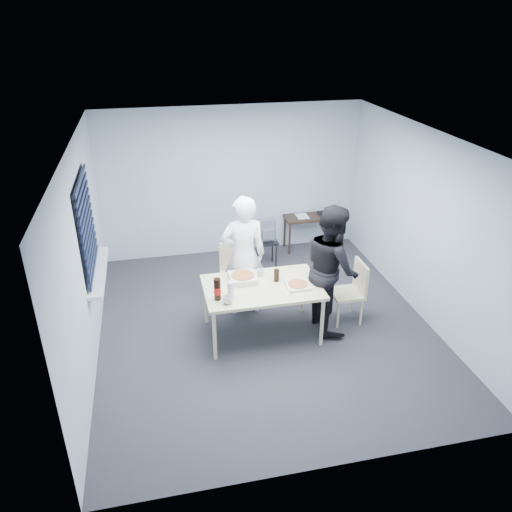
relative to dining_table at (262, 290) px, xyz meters
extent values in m
plane|color=#2A2A2F|center=(0.09, 0.19, -0.68)|extent=(5.00, 5.00, 0.00)
plane|color=white|center=(0.09, 0.19, 1.92)|extent=(5.00, 5.00, 0.00)
plane|color=#B0BDC7|center=(0.09, 2.69, 0.62)|extent=(4.50, 0.00, 4.50)
plane|color=#B0BDC7|center=(0.09, -2.31, 0.62)|extent=(4.50, 0.00, 4.50)
plane|color=#B0BDC7|center=(-2.16, 0.19, 0.62)|extent=(0.00, 5.00, 5.00)
plane|color=#B0BDC7|center=(2.34, 0.19, 0.62)|extent=(0.00, 5.00, 5.00)
plane|color=black|center=(-2.15, 0.59, 0.87)|extent=(0.00, 1.30, 1.30)
cube|color=black|center=(-2.12, 0.59, 0.87)|extent=(0.04, 1.30, 1.25)
cube|color=silver|center=(-2.07, 0.59, 0.20)|extent=(0.18, 1.42, 0.05)
cube|color=beige|center=(0.00, 0.00, 0.04)|extent=(1.52, 0.96, 0.04)
cylinder|color=beige|center=(-0.70, -0.42, -0.33)|extent=(0.05, 0.05, 0.70)
cylinder|color=beige|center=(-0.70, 0.42, -0.33)|extent=(0.05, 0.05, 0.70)
cylinder|color=beige|center=(0.70, -0.42, -0.33)|extent=(0.05, 0.05, 0.70)
cylinder|color=beige|center=(0.70, 0.42, -0.33)|extent=(0.05, 0.05, 0.70)
cube|color=beige|center=(-0.19, 0.91, -0.25)|extent=(0.42, 0.42, 0.04)
cube|color=beige|center=(-0.19, 1.10, -0.01)|extent=(0.42, 0.04, 0.44)
cylinder|color=beige|center=(-0.36, 0.74, -0.48)|extent=(0.03, 0.03, 0.41)
cylinder|color=beige|center=(-0.36, 1.08, -0.48)|extent=(0.03, 0.03, 0.41)
cylinder|color=beige|center=(-0.02, 0.74, -0.48)|extent=(0.03, 0.03, 0.41)
cylinder|color=beige|center=(-0.02, 1.08, -0.48)|extent=(0.03, 0.03, 0.41)
cube|color=beige|center=(1.22, 0.07, -0.25)|extent=(0.42, 0.42, 0.04)
cube|color=beige|center=(1.41, 0.07, -0.01)|extent=(0.04, 0.42, 0.44)
cylinder|color=beige|center=(1.05, -0.10, -0.48)|extent=(0.03, 0.03, 0.41)
cylinder|color=beige|center=(1.05, 0.24, -0.48)|extent=(0.03, 0.03, 0.41)
cylinder|color=beige|center=(1.39, -0.10, -0.48)|extent=(0.03, 0.03, 0.41)
cylinder|color=beige|center=(1.39, 0.24, -0.48)|extent=(0.03, 0.03, 0.41)
imported|color=white|center=(-0.12, 0.62, 0.20)|extent=(0.65, 0.42, 1.77)
imported|color=black|center=(0.95, 0.02, 0.20)|extent=(0.47, 0.86, 1.77)
cube|color=#362317|center=(1.47, 2.47, -0.07)|extent=(0.94, 0.42, 0.04)
cylinder|color=#362317|center=(1.04, 2.30, -0.39)|extent=(0.04, 0.04, 0.59)
cylinder|color=#362317|center=(1.04, 2.64, -0.39)|extent=(0.04, 0.04, 0.59)
cylinder|color=#362317|center=(1.90, 2.30, -0.39)|extent=(0.04, 0.04, 0.59)
cylinder|color=#362317|center=(1.90, 2.64, -0.39)|extent=(0.04, 0.04, 0.59)
cube|color=black|center=(0.53, 1.94, -0.22)|extent=(0.35, 0.35, 0.04)
cylinder|color=black|center=(0.40, 1.81, -0.46)|extent=(0.04, 0.04, 0.44)
cylinder|color=black|center=(0.40, 2.07, -0.46)|extent=(0.04, 0.04, 0.44)
cylinder|color=black|center=(0.66, 1.81, -0.46)|extent=(0.04, 0.04, 0.44)
cylinder|color=black|center=(0.66, 2.07, -0.46)|extent=(0.04, 0.04, 0.44)
cube|color=slate|center=(0.53, 1.94, -0.01)|extent=(0.28, 0.15, 0.39)
cube|color=slate|center=(0.53, 1.84, -0.05)|extent=(0.20, 0.06, 0.18)
cube|color=silver|center=(-0.22, 0.20, 0.08)|extent=(0.35, 0.35, 0.04)
cube|color=silver|center=(-0.22, 0.20, 0.12)|extent=(0.35, 0.35, 0.04)
cylinder|color=#CC7F38|center=(-0.22, 0.20, 0.14)|extent=(0.30, 0.30, 0.01)
cube|color=silver|center=(0.45, -0.11, 0.08)|extent=(0.30, 0.30, 0.03)
cylinder|color=#CC7F38|center=(0.45, -0.11, 0.10)|extent=(0.25, 0.25, 0.01)
imported|color=silver|center=(-0.51, -0.33, 0.11)|extent=(0.17, 0.17, 0.10)
imported|color=silver|center=(0.04, 0.28, 0.11)|extent=(0.10, 0.10, 0.09)
cylinder|color=black|center=(0.22, 0.09, 0.14)|extent=(0.10, 0.10, 0.16)
cylinder|color=black|center=(-0.61, -0.21, 0.20)|extent=(0.09, 0.09, 0.29)
cylinder|color=red|center=(-0.61, -0.21, 0.18)|extent=(0.09, 0.09, 0.10)
cylinder|color=silver|center=(-0.44, -0.18, 0.16)|extent=(0.11, 0.11, 0.21)
torus|color=red|center=(0.30, -0.31, 0.06)|extent=(0.06, 0.06, 0.00)
cube|color=white|center=(1.32, 2.49, -0.05)|extent=(0.23, 0.30, 0.00)
cube|color=black|center=(1.69, 2.51, -0.02)|extent=(0.13, 0.10, 0.06)
camera|label=1|loc=(-1.29, -5.50, 3.29)|focal=35.00mm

